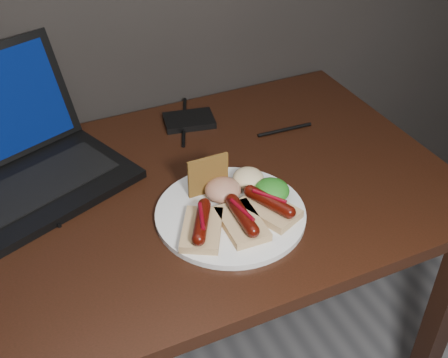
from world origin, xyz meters
TOP-DOWN VIEW (x-y plane):
  - desk at (0.00, 1.38)m, footprint 1.40×0.70m
  - laptop at (-0.16, 1.55)m, footprint 0.48×0.44m
  - hard_drive at (0.25, 1.62)m, footprint 0.13×0.10m
  - desk_cables at (-0.01, 1.53)m, footprint 1.02×0.36m
  - plate at (0.19, 1.27)m, footprint 0.35×0.35m
  - bread_sausage_left at (0.12, 1.23)m, footprint 0.12×0.13m
  - bread_sausage_center at (0.19, 1.22)m, footprint 0.07×0.12m
  - bread_sausage_right at (0.26, 1.23)m, footprint 0.11×0.13m
  - crispbread at (0.18, 1.34)m, footprint 0.09×0.01m
  - salad_greens at (0.28, 1.27)m, footprint 0.07×0.07m
  - salsa_mound at (0.20, 1.31)m, footprint 0.07×0.07m
  - coleslaw_mound at (0.26, 1.33)m, footprint 0.06×0.06m

SIDE VIEW (x-z plane):
  - desk at x=0.00m, z-range 0.29..1.04m
  - desk_cables at x=-0.01m, z-range 0.75..0.76m
  - plate at x=0.19m, z-range 0.75..0.76m
  - hard_drive at x=0.25m, z-range 0.75..0.77m
  - bread_sausage_left at x=0.12m, z-range 0.76..0.80m
  - bread_sausage_center at x=0.19m, z-range 0.76..0.80m
  - bread_sausage_right at x=0.26m, z-range 0.76..0.80m
  - coleslaw_mound at x=0.26m, z-range 0.76..0.80m
  - salad_greens at x=0.28m, z-range 0.76..0.80m
  - salsa_mound at x=0.20m, z-range 0.76..0.80m
  - crispbread at x=0.18m, z-range 0.76..0.85m
  - laptop at x=-0.16m, z-range 0.68..0.93m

